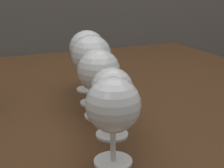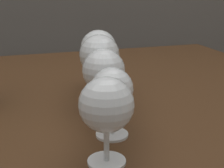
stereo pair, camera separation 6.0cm
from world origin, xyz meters
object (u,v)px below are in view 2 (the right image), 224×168
wine_glass_cabernet (112,91)px  wine_glass_merlot (99,49)px  wine_glass_port (106,107)px  wine_glass_rose (99,56)px  wine_glass_amber (104,72)px

wine_glass_cabernet → wine_glass_merlot: bearing=80.0°
wine_glass_cabernet → wine_glass_merlot: (0.05, 0.27, 0.02)m
wine_glass_port → wine_glass_rose: bearing=77.1°
wine_glass_port → wine_glass_amber: 0.19m
wine_glass_port → wine_glass_cabernet: 0.10m
wine_glass_rose → wine_glass_merlot: size_ratio=1.03×
wine_glass_amber → wine_glass_rose: (0.01, 0.08, 0.02)m
wine_glass_rose → wine_glass_merlot: 0.10m
wine_glass_port → wine_glass_amber: size_ratio=0.98×
wine_glass_cabernet → wine_glass_amber: size_ratio=0.90×
wine_glass_rose → wine_glass_amber: bearing=-98.8°
wine_glass_cabernet → wine_glass_amber: wine_glass_amber is taller
wine_glass_cabernet → wine_glass_rose: bearing=82.2°
wine_glass_amber → wine_glass_rose: size_ratio=0.89×
wine_glass_amber → wine_glass_merlot: wine_glass_merlot is taller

